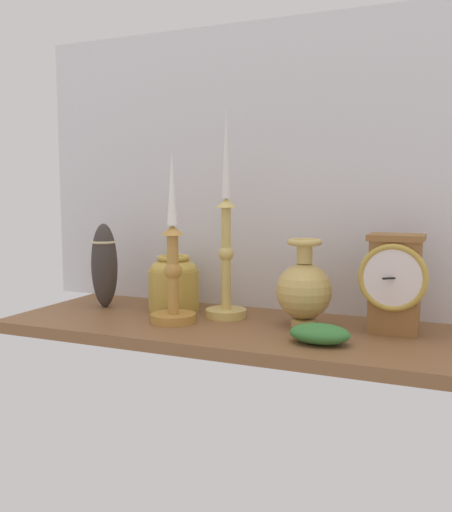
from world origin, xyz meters
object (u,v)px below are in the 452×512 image
object	(u,v)px
mantel_clock	(395,282)
candlestick_tall_center	(226,253)
tall_ceramic_vase	(104,265)
brass_vase_jar	(174,282)
candlestick_tall_left	(173,272)
brass_vase_bulbous	(304,289)

from	to	relation	value
mantel_clock	candlestick_tall_center	size ratio (longest dim) A/B	0.42
candlestick_tall_center	tall_ceramic_vase	size ratio (longest dim) A/B	2.28
brass_vase_jar	tall_ceramic_vase	size ratio (longest dim) A/B	0.64
candlestick_tall_left	tall_ceramic_vase	distance (cm)	23.54
brass_vase_jar	tall_ceramic_vase	distance (cm)	17.33
tall_ceramic_vase	brass_vase_bulbous	bearing A→B (deg)	-0.52
candlestick_tall_left	brass_vase_bulbous	size ratio (longest dim) A/B	2.00
brass_vase_jar	tall_ceramic_vase	world-z (taller)	tall_ceramic_vase
candlestick_tall_center	brass_vase_jar	xyz separation A→B (cm)	(-13.96, 2.13, -7.47)
candlestick_tall_center	tall_ceramic_vase	xyz separation A→B (cm)	(-30.62, -1.05, -3.94)
mantel_clock	brass_vase_jar	xyz separation A→B (cm)	(-48.93, 2.08, -3.44)
brass_vase_bulbous	tall_ceramic_vase	world-z (taller)	tall_ceramic_vase
candlestick_tall_center	brass_vase_jar	size ratio (longest dim) A/B	3.54
candlestick_tall_left	tall_ceramic_vase	xyz separation A→B (cm)	(-22.32, 7.47, -0.63)
mantel_clock	brass_vase_jar	distance (cm)	49.09
candlestick_tall_left	brass_vase_jar	distance (cm)	12.75
mantel_clock	brass_vase_bulbous	distance (cm)	17.53
candlestick_tall_left	brass_vase_bulbous	world-z (taller)	candlestick_tall_left
candlestick_tall_center	brass_vase_bulbous	distance (cm)	18.81
mantel_clock	tall_ceramic_vase	xyz separation A→B (cm)	(-65.59, -1.10, 0.08)
mantel_clock	candlestick_tall_center	bearing A→B (deg)	-179.92
candlestick_tall_left	mantel_clock	bearing A→B (deg)	11.21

